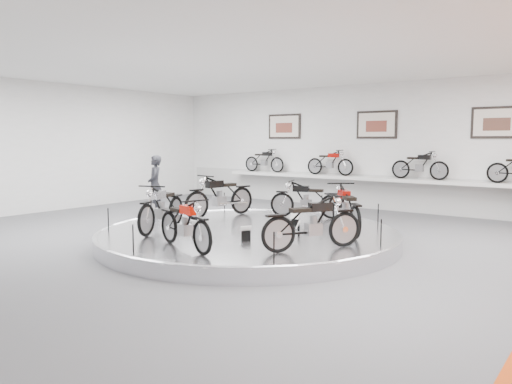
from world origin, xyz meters
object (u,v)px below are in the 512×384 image
Objects in this scene: shelf at (372,179)px; bike_b at (307,199)px; display_platform at (248,237)px; bike_a at (346,209)px; visitor at (155,185)px; bike_d at (162,207)px; bike_c at (220,196)px; bike_f at (312,223)px; bike_e at (185,223)px.

shelf is 6.98× the size of bike_b.
display_platform is 3.71× the size of bike_a.
visitor reaches higher than bike_b.
bike_d is 4.59m from visitor.
visitor is (-3.25, 0.77, 0.05)m from bike_c.
display_platform is 3.63× the size of visitor.
bike_f reaches higher than display_platform.
bike_e is at bearing 155.93° from bike_f.
visitor reaches higher than bike_c.
shelf is at bearing 172.71° from bike_c.
visitor is at bearing -136.67° from shelf.
visitor reaches higher than bike_d.
bike_b reaches higher than bike_e.
display_platform is 2.26m from bike_b.
bike_b is 0.86× the size of bike_c.
bike_f is at bearing 73.22° from bike_c.
bike_b is at bearing 63.50° from bike_f.
shelf is (0.00, 6.40, 0.85)m from display_platform.
display_platform is 2.36m from bike_f.
bike_f is at bearing 146.42° from bike_a.
bike_e is (1.92, -3.17, -0.08)m from bike_c.
visitor is (-3.51, 2.96, 0.08)m from bike_d.
bike_b is (0.15, 2.17, 0.61)m from display_platform.
bike_d reaches higher than shelf.
bike_a is 0.98× the size of visitor.
bike_c is at bearing 149.04° from display_platform.
bike_d is at bearing 125.97° from bike_f.
bike_c reaches higher than bike_d.
bike_d is (-1.40, -1.19, 0.65)m from display_platform.
shelf is at bearing 86.51° from visitor.
bike_f is 7.49m from visitor.
bike_a is at bearing 99.01° from bike_c.
bike_e is (-1.57, -3.12, -0.05)m from bike_a.
shelf reaches higher than display_platform.
bike_e is 0.94× the size of bike_f.
bike_d reaches higher than bike_e.
bike_f reaches higher than bike_e.
display_platform is 5.27m from visitor.
visitor reaches higher than bike_e.
bike_a is at bearing -71.49° from shelf.
shelf is 7.58m from bike_f.
bike_b is at bearing 47.65° from visitor.
bike_e is at bearing -88.27° from shelf.
display_platform is 3.88× the size of bike_f.
shelf is 7.72m from bike_d.
bike_c is at bearing 94.41° from bike_f.
shelf is at bearing 149.03° from bike_d.
bike_c is 4.20m from bike_f.
bike_e is at bearing 38.79° from bike_d.
bike_f is at bearing -73.93° from shelf.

